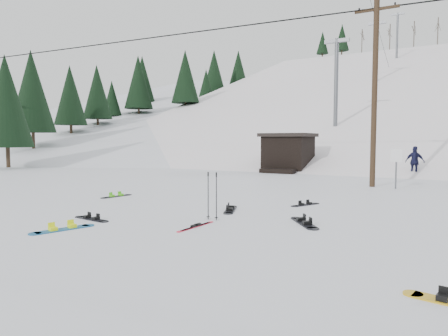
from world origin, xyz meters
The scene contains 20 objects.
ground centered at (0.00, 0.00, 0.00)m, with size 200.00×200.00×0.00m, color white.
ski_slope centered at (0.00, 55.00, -12.00)m, with size 60.00×75.00×45.00m, color white.
ridge_left centered at (-36.00, 48.00, -11.00)m, with size 34.00×85.00×38.00m, color white.
treeline_left centered at (-34.00, 40.00, 0.00)m, with size 20.00×64.00×10.00m, color black, non-canonical shape.
treeline_crest centered at (0.00, 86.00, 0.00)m, with size 50.00×6.00×10.00m, color black, non-canonical shape.
utility_pole centered at (2.00, 14.00, 4.68)m, with size 2.00×0.26×9.00m.
trail_sign centered at (3.10, 13.58, 1.27)m, with size 0.50×0.09×1.85m.
lift_hut centered at (-5.00, 20.94, 1.36)m, with size 3.40×4.10×2.75m.
lift_tower_near centered at (-4.00, 30.00, 7.86)m, with size 2.20×0.36×8.00m.
lift_tower_mid centered at (-4.00, 50.00, 14.36)m, with size 2.20×0.36×8.00m.
lift_tower_far centered at (-4.00, 70.00, 20.86)m, with size 2.20×0.36×8.00m.
hero_snowboard centered at (-3.03, 0.27, 0.03)m, with size 0.67×1.59×0.11m.
hero_skis centered at (-0.33, 2.23, 0.02)m, with size 0.15×1.49×0.08m.
ski_poles centered at (-0.48, 3.28, 0.69)m, with size 0.37×0.10×1.35m.
board_scatter_a centered at (-3.45, 1.56, 0.03)m, with size 1.39×0.39×0.10m.
board_scatter_b centered at (-0.77, 4.86, 0.03)m, with size 0.79×1.48×0.11m.
board_scatter_c centered at (-6.22, 5.27, 0.03)m, with size 0.45×1.42×0.10m.
board_scatter_d centered at (1.97, 4.05, 0.03)m, with size 1.15×1.41×0.12m.
board_scatter_f centered at (0.99, 7.03, 0.02)m, with size 0.70×1.20×0.09m.
skier_navy centered at (3.35, 20.32, 0.95)m, with size 1.11×0.46×1.89m, color #171839.
Camera 1 is at (5.43, -6.24, 2.25)m, focal length 32.00 mm.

